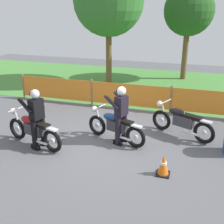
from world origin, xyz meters
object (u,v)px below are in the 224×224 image
at_px(motorcycle_lead, 33,130).
at_px(motorcycle_trailing, 115,126).
at_px(rider_trailing, 121,113).
at_px(traffic_cone, 164,165).
at_px(motorcycle_third, 182,121).
at_px(rider_lead, 37,117).

relative_size(motorcycle_lead, motorcycle_trailing, 1.05).
bearing_deg(motorcycle_trailing, rider_trailing, -179.43).
relative_size(motorcycle_lead, traffic_cone, 3.82).
distance_m(motorcycle_third, rider_trailing, 1.95).
bearing_deg(rider_trailing, motorcycle_third, -130.00).
distance_m(motorcycle_trailing, rider_trailing, 0.50).
xyz_separation_m(motorcycle_lead, traffic_cone, (3.71, -0.45, -0.22)).
xyz_separation_m(rider_lead, traffic_cone, (3.52, -0.39, -0.66)).
bearing_deg(motorcycle_lead, traffic_cone, -169.59).
height_order(rider_trailing, traffic_cone, rider_trailing).
distance_m(motorcycle_third, traffic_cone, 2.28).
bearing_deg(traffic_cone, motorcycle_lead, 173.13).
bearing_deg(motorcycle_lead, motorcycle_third, -138.17).
bearing_deg(motorcycle_trailing, motorcycle_lead, 43.24).
xyz_separation_m(rider_lead, rider_trailing, (2.12, 0.91, 0.00)).
bearing_deg(traffic_cone, rider_lead, 173.69).
bearing_deg(rider_trailing, motorcycle_trailing, 0.57).
bearing_deg(motorcycle_third, rider_trailing, 54.93).
relative_size(rider_lead, traffic_cone, 3.19).
xyz_separation_m(motorcycle_trailing, motorcycle_third, (1.82, 0.89, 0.02)).
bearing_deg(motorcycle_third, motorcycle_lead, 49.38).
height_order(motorcycle_lead, traffic_cone, motorcycle_lead).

